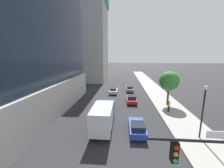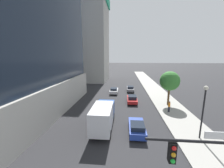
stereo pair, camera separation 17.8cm
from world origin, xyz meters
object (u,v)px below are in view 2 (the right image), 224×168
at_px(car_red, 132,99).
at_px(street_tree, 170,81).
at_px(car_blue, 137,128).
at_px(street_lamp, 204,105).
at_px(box_truck, 103,115).
at_px(car_gray, 130,89).
at_px(car_white, 114,91).
at_px(traffic_light_pole, 214,164).
at_px(pedestrian_orange_shirt, 169,106).
at_px(construction_building, 87,36).

bearing_deg(car_red, street_tree, -9.43).
bearing_deg(car_blue, street_tree, 57.26).
relative_size(street_lamp, street_tree, 0.94).
bearing_deg(car_blue, street_lamp, -4.75).
xyz_separation_m(street_tree, car_red, (-6.48, 1.08, -3.84)).
bearing_deg(car_blue, box_truck, 170.91).
relative_size(car_red, car_gray, 0.96).
distance_m(street_lamp, street_tree, 10.66).
bearing_deg(car_white, street_lamp, -59.37).
height_order(traffic_light_pole, car_gray, traffic_light_pole).
bearing_deg(car_red, car_gray, 90.00).
distance_m(traffic_light_pole, street_tree, 19.42).
bearing_deg(pedestrian_orange_shirt, street_tree, 75.62).
relative_size(traffic_light_pole, car_blue, 1.34).
height_order(car_red, car_gray, car_red).
bearing_deg(traffic_light_pole, car_blue, 107.03).
bearing_deg(car_red, street_lamp, -60.23).
relative_size(car_red, car_white, 1.04).
relative_size(construction_building, car_blue, 9.18).
bearing_deg(car_gray, pedestrian_orange_shirt, -67.73).
bearing_deg(car_white, street_tree, -35.58).
xyz_separation_m(car_blue, box_truck, (-4.06, 0.65, 1.06)).
xyz_separation_m(street_tree, car_blue, (-6.48, -10.09, -3.82)).
relative_size(car_white, car_gray, 0.92).
height_order(street_lamp, street_tree, street_tree).
distance_m(traffic_light_pole, car_white, 27.63).
bearing_deg(construction_building, street_lamp, -58.94).
distance_m(car_red, car_gray, 9.01).
xyz_separation_m(car_red, car_blue, (-0.00, -11.16, 0.02)).
distance_m(street_lamp, car_white, 21.38).
bearing_deg(street_tree, car_gray, 122.75).
relative_size(construction_building, street_tree, 6.29).
bearing_deg(construction_building, car_red, -58.34).
relative_size(traffic_light_pole, box_truck, 0.83).
bearing_deg(car_red, traffic_light_pole, -82.24).
height_order(construction_building, pedestrian_orange_shirt, construction_building).
xyz_separation_m(car_blue, car_gray, (0.00, 20.17, -0.03)).
bearing_deg(traffic_light_pole, street_tree, 78.89).
bearing_deg(construction_building, car_white, -58.51).
bearing_deg(car_gray, street_tree, -57.25).
relative_size(construction_building, traffic_light_pole, 6.87).
bearing_deg(street_lamp, box_truck, 173.60).
height_order(construction_building, car_red, construction_building).
bearing_deg(box_truck, pedestrian_orange_shirt, 31.47).
distance_m(street_lamp, box_truck, 11.05).
distance_m(street_lamp, car_blue, 7.46).
distance_m(street_lamp, car_red, 13.89).
xyz_separation_m(construction_building, traffic_light_pole, (17.94, -44.76, -12.29)).
bearing_deg(box_truck, car_gray, 78.24).
xyz_separation_m(street_lamp, car_gray, (-6.71, 20.73, -3.26)).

